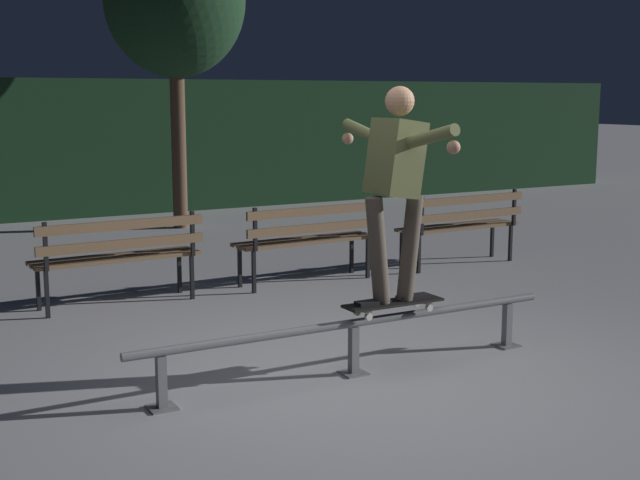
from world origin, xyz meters
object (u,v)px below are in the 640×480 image
grind_rail (354,333)px  park_bench_left_center (119,251)px  skateboarder (395,176)px  skateboard (393,303)px  park_bench_rightmost (463,221)px  tree_behind_benches (175,1)px  park_bench_right_center (309,234)px

grind_rail → park_bench_left_center: 2.95m
grind_rail → skateboarder: (0.34, 0.00, 1.11)m
skateboard → park_bench_rightmost: bearing=44.4°
park_bench_left_center → tree_behind_benches: (2.23, 4.47, 2.82)m
park_bench_left_center → park_bench_right_center: same height
park_bench_right_center → tree_behind_benches: tree_behind_benches is taller
skateboard → park_bench_right_center: size_ratio=0.48×
skateboard → tree_behind_benches: size_ratio=0.17×
tree_behind_benches → park_bench_left_center: bearing=-116.6°
skateboarder → park_bench_right_center: (0.82, 2.81, -0.88)m
skateboard → skateboarder: bearing=0.1°
skateboard → park_bench_left_center: bearing=113.6°
skateboard → park_bench_rightmost: (2.87, 2.81, 0.05)m
skateboarder → park_bench_right_center: skateboarder is taller
skateboard → park_bench_right_center: park_bench_right_center is taller
skateboarder → tree_behind_benches: tree_behind_benches is taller
skateboarder → park_bench_right_center: bearing=73.8°
skateboard → grind_rail: bearing=-180.0°
grind_rail → skateboard: (0.34, 0.00, 0.17)m
grind_rail → skateboard: 0.38m
skateboard → tree_behind_benches: tree_behind_benches is taller
skateboarder → park_bench_rightmost: size_ratio=0.96×
park_bench_left_center → skateboarder: bearing=-66.3°
skateboard → skateboarder: skateboarder is taller
park_bench_right_center → park_bench_rightmost: 2.05m
grind_rail → park_bench_left_center: park_bench_left_center is taller
park_bench_right_center → park_bench_rightmost: bearing=0.0°
skateboarder → park_bench_right_center: size_ratio=0.96×
skateboarder → park_bench_right_center: 3.05m
park_bench_rightmost → tree_behind_benches: size_ratio=0.36×
park_bench_left_center → grind_rail: bearing=-72.4°
skateboard → skateboarder: (0.00, 0.00, 0.94)m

